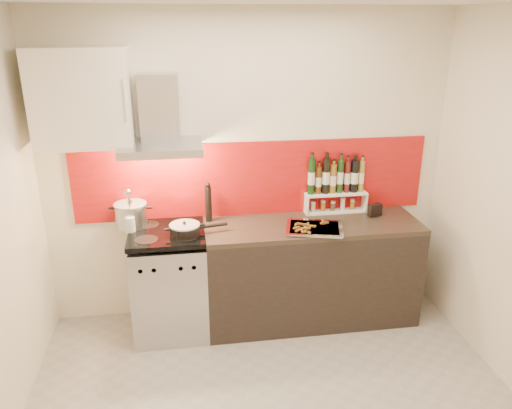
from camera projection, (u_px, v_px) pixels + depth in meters
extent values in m
cube|color=silver|center=(248.00, 170.00, 4.21)|extent=(3.40, 0.02, 2.60)
cube|color=#951808|center=(254.00, 179.00, 4.23)|extent=(3.00, 0.02, 0.64)
cube|color=#B7B7BA|center=(170.00, 285.00, 4.14)|extent=(0.60, 0.60, 0.84)
cube|color=black|center=(170.00, 313.00, 3.91)|extent=(0.50, 0.02, 0.40)
cube|color=#B7B7BA|center=(167.00, 269.00, 3.77)|extent=(0.56, 0.02, 0.12)
cube|color=#FF190C|center=(167.00, 269.00, 3.76)|extent=(0.10, 0.01, 0.04)
cube|color=black|center=(167.00, 233.00, 3.98)|extent=(0.60, 0.60, 0.04)
cube|color=black|center=(311.00, 273.00, 4.31)|extent=(1.80, 0.60, 0.86)
cube|color=#30251D|center=(313.00, 225.00, 4.15)|extent=(1.80, 0.60, 0.04)
cube|color=#B7B7BA|center=(161.00, 147.00, 3.78)|extent=(0.62, 0.50, 0.06)
cube|color=#B7B7BA|center=(159.00, 107.00, 3.82)|extent=(0.30, 0.18, 0.50)
sphere|color=#FFD18C|center=(141.00, 153.00, 3.78)|extent=(0.07, 0.07, 0.07)
sphere|color=#FFD18C|center=(181.00, 152.00, 3.82)|extent=(0.07, 0.07, 0.07)
cube|color=white|center=(82.00, 98.00, 3.64)|extent=(0.70, 0.35, 0.72)
cylinder|color=#B7B7BA|center=(131.00, 215.00, 4.04)|extent=(0.26, 0.26, 0.18)
cylinder|color=#99999E|center=(130.00, 204.00, 4.01)|extent=(0.26, 0.26, 0.01)
sphere|color=black|center=(130.00, 201.00, 4.00)|extent=(0.03, 0.03, 0.03)
cylinder|color=black|center=(185.00, 230.00, 3.89)|extent=(0.23, 0.23, 0.07)
cylinder|color=#99999E|center=(185.00, 225.00, 3.87)|extent=(0.24, 0.24, 0.01)
sphere|color=black|center=(184.00, 223.00, 3.87)|extent=(0.03, 0.03, 0.03)
cylinder|color=black|center=(213.00, 225.00, 3.96)|extent=(0.23, 0.07, 0.03)
cylinder|color=silver|center=(130.00, 225.00, 3.94)|extent=(0.08, 0.08, 0.13)
cylinder|color=silver|center=(130.00, 204.00, 3.88)|extent=(0.01, 0.06, 0.24)
sphere|color=silver|center=(128.00, 192.00, 3.79)|extent=(0.05, 0.05, 0.05)
cylinder|color=black|center=(208.00, 204.00, 4.14)|extent=(0.05, 0.05, 0.30)
sphere|color=black|center=(208.00, 185.00, 4.08)|extent=(0.04, 0.04, 0.04)
cube|color=white|center=(335.00, 211.00, 4.40)|extent=(0.55, 0.15, 0.01)
cube|color=white|center=(306.00, 204.00, 4.33)|extent=(0.02, 0.15, 0.15)
cube|color=white|center=(364.00, 201.00, 4.41)|extent=(0.02, 0.15, 0.15)
cube|color=white|center=(336.00, 193.00, 4.34)|extent=(0.55, 0.15, 0.02)
cylinder|color=black|center=(311.00, 176.00, 4.25)|extent=(0.06, 0.06, 0.32)
cylinder|color=#552C0E|center=(319.00, 180.00, 4.27)|extent=(0.05, 0.05, 0.24)
cylinder|color=black|center=(326.00, 176.00, 4.27)|extent=(0.07, 0.07, 0.31)
cylinder|color=brown|center=(333.00, 179.00, 4.29)|extent=(0.06, 0.06, 0.25)
cylinder|color=#183412|center=(340.00, 176.00, 4.29)|extent=(0.05, 0.05, 0.30)
cylinder|color=#4F1615|center=(347.00, 177.00, 4.30)|extent=(0.05, 0.05, 0.28)
cylinder|color=black|center=(354.00, 176.00, 4.31)|extent=(0.07, 0.07, 0.28)
cylinder|color=olive|center=(361.00, 176.00, 4.32)|extent=(0.05, 0.05, 0.27)
cylinder|color=#B7A995|center=(313.00, 207.00, 4.35)|extent=(0.04, 0.04, 0.07)
cylinder|color=#A6611B|center=(323.00, 206.00, 4.37)|extent=(0.04, 0.04, 0.08)
cylinder|color=brown|center=(333.00, 206.00, 4.38)|extent=(0.04, 0.04, 0.07)
cylinder|color=silver|center=(343.00, 204.00, 4.39)|extent=(0.04, 0.04, 0.09)
cylinder|color=#A3661B|center=(352.00, 205.00, 4.40)|extent=(0.04, 0.04, 0.07)
cube|color=black|center=(375.00, 210.00, 4.27)|extent=(0.13, 0.09, 0.10)
cube|color=silver|center=(314.00, 229.00, 4.01)|extent=(0.50, 0.43, 0.01)
cube|color=silver|center=(314.00, 228.00, 4.01)|extent=(0.52, 0.45, 0.01)
cube|color=red|center=(314.00, 228.00, 4.01)|extent=(0.45, 0.38, 0.01)
cube|color=brown|center=(323.00, 222.00, 4.10)|extent=(0.03, 0.06, 0.01)
cube|color=brown|center=(307.00, 227.00, 3.99)|extent=(0.06, 0.03, 0.01)
cube|color=brown|center=(297.00, 228.00, 3.98)|extent=(0.06, 0.03, 0.01)
cube|color=brown|center=(307.00, 229.00, 3.96)|extent=(0.06, 0.02, 0.01)
cube|color=brown|center=(305.00, 232.00, 3.90)|extent=(0.06, 0.02, 0.01)
cube|color=brown|center=(307.00, 227.00, 3.99)|extent=(0.06, 0.03, 0.01)
cube|color=brown|center=(298.00, 230.00, 3.93)|extent=(0.06, 0.04, 0.01)
cube|color=brown|center=(323.00, 223.00, 4.08)|extent=(0.06, 0.04, 0.01)
cube|color=brown|center=(297.00, 224.00, 4.05)|extent=(0.05, 0.06, 0.01)
cube|color=brown|center=(308.00, 232.00, 3.90)|extent=(0.04, 0.06, 0.01)
cube|color=brown|center=(299.00, 224.00, 4.05)|extent=(0.06, 0.02, 0.01)
cube|color=brown|center=(312.00, 226.00, 4.01)|extent=(0.06, 0.03, 0.01)
cube|color=brown|center=(308.00, 224.00, 4.04)|extent=(0.03, 0.06, 0.01)
cube|color=brown|center=(325.00, 223.00, 4.07)|extent=(0.06, 0.03, 0.01)
cube|color=brown|center=(306.00, 225.00, 4.04)|extent=(0.06, 0.03, 0.01)
cube|color=brown|center=(302.00, 229.00, 3.95)|extent=(0.03, 0.06, 0.01)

